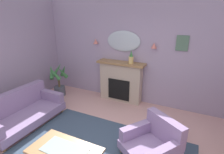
# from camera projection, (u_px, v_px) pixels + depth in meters

# --- Properties ---
(wall_back) EXTENTS (6.93, 0.10, 2.92)m
(wall_back) POSITION_uv_depth(u_px,v_px,m) (143.00, 51.00, 4.68)
(wall_back) COLOR #9E8CA8
(wall_back) RESTS_ON ground
(fireplace) EXTENTS (1.36, 0.36, 1.16)m
(fireplace) POSITION_uv_depth(u_px,v_px,m) (121.00, 82.00, 5.00)
(fireplace) COLOR tan
(fireplace) RESTS_ON ground
(mantel_vase_right) EXTENTS (0.13, 0.13, 0.35)m
(mantel_vase_right) POSITION_uv_depth(u_px,v_px,m) (131.00, 58.00, 4.61)
(mantel_vase_right) COLOR tan
(mantel_vase_right) RESTS_ON fireplace
(wall_mirror) EXTENTS (0.96, 0.06, 0.56)m
(wall_mirror) POSITION_uv_depth(u_px,v_px,m) (123.00, 41.00, 4.74)
(wall_mirror) COLOR #B2BCC6
(wall_sconce_left) EXTENTS (0.14, 0.14, 0.14)m
(wall_sconce_left) POSITION_uv_depth(u_px,v_px,m) (96.00, 41.00, 5.07)
(wall_sconce_left) COLOR #D17066
(wall_sconce_right) EXTENTS (0.14, 0.14, 0.14)m
(wall_sconce_right) POSITION_uv_depth(u_px,v_px,m) (154.00, 45.00, 4.37)
(wall_sconce_right) COLOR #D17066
(framed_picture) EXTENTS (0.28, 0.03, 0.36)m
(framed_picture) POSITION_uv_depth(u_px,v_px,m) (182.00, 43.00, 4.12)
(framed_picture) COLOR #4C6B56
(coffee_table) EXTENTS (1.10, 0.60, 0.45)m
(coffee_table) POSITION_uv_depth(u_px,v_px,m) (65.00, 152.00, 2.68)
(coffee_table) COLOR olive
(coffee_table) RESTS_ON ground
(floral_couch) EXTENTS (0.87, 1.72, 0.76)m
(floral_couch) POSITION_uv_depth(u_px,v_px,m) (22.00, 111.00, 3.96)
(floral_couch) COLOR gray
(floral_couch) RESTS_ON ground
(armchair_near_fireplace) EXTENTS (1.13, 1.13, 0.71)m
(armchair_near_fireplace) POSITION_uv_depth(u_px,v_px,m) (154.00, 142.00, 3.03)
(armchair_near_fireplace) COLOR gray
(armchair_near_fireplace) RESTS_ON ground
(potted_plant_corner_palm) EXTENTS (0.59, 0.62, 1.00)m
(potted_plant_corner_palm) POSITION_uv_depth(u_px,v_px,m) (59.00, 81.00, 5.34)
(potted_plant_corner_palm) COLOR #474C56
(potted_plant_corner_palm) RESTS_ON ground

